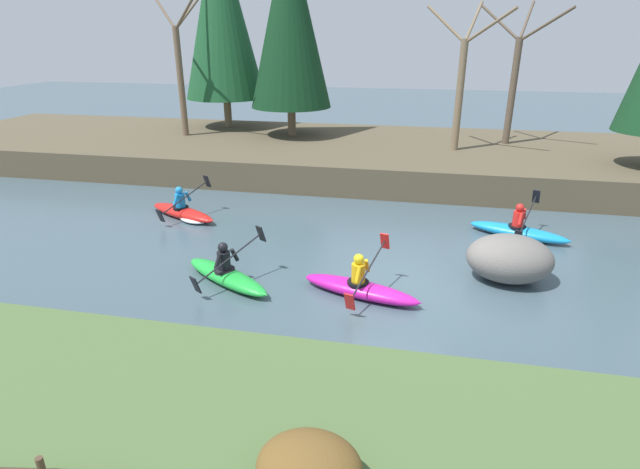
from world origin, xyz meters
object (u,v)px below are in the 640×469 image
(kayaker_middle, at_px, (361,287))
(boulder_midstream, at_px, (510,258))
(kayaker_lead, at_px, (519,230))
(kayaker_trailing, at_px, (227,275))
(kayaker_far_back, at_px, (185,212))

(kayaker_middle, bearing_deg, boulder_midstream, 40.57)
(kayaker_middle, bearing_deg, kayaker_lead, 63.47)
(kayaker_lead, bearing_deg, boulder_midstream, -82.93)
(kayaker_middle, xyz_separation_m, kayaker_trailing, (-3.11, -0.01, 0.00))
(kayaker_middle, bearing_deg, kayaker_trailing, -163.86)
(boulder_midstream, bearing_deg, kayaker_middle, -155.44)
(kayaker_middle, distance_m, kayaker_trailing, 3.11)
(kayaker_trailing, xyz_separation_m, kayaker_far_back, (-2.93, 3.88, -0.02))
(kayaker_lead, distance_m, boulder_midstream, 2.92)
(kayaker_middle, height_order, kayaker_far_back, same)
(kayaker_lead, bearing_deg, kayaker_middle, -111.70)
(kayaker_far_back, bearing_deg, kayaker_middle, -8.38)
(kayaker_far_back, bearing_deg, kayaker_lead, 26.76)
(boulder_midstream, bearing_deg, kayaker_trailing, -166.78)
(kayaker_trailing, height_order, kayaker_far_back, same)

